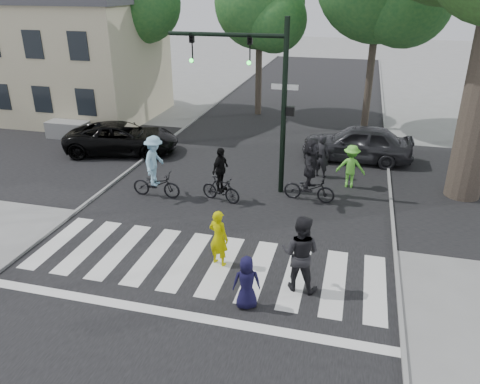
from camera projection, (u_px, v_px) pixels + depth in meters
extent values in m
plane|color=gray|center=(191.00, 284.00, 11.80)|extent=(120.00, 120.00, 0.00)
cube|color=black|center=(241.00, 202.00, 16.22)|extent=(10.00, 70.00, 0.01)
cube|color=black|center=(259.00, 171.00, 18.86)|extent=(70.00, 10.00, 0.01)
cube|color=gray|center=(109.00, 186.00, 17.35)|extent=(0.10, 70.00, 0.10)
cube|color=gray|center=(392.00, 217.00, 15.04)|extent=(0.10, 70.00, 0.10)
cube|color=silver|center=(58.00, 242.00, 13.71)|extent=(0.55, 3.00, 0.01)
cube|color=silver|center=(89.00, 246.00, 13.48)|extent=(0.55, 3.00, 0.01)
cube|color=silver|center=(120.00, 251.00, 13.25)|extent=(0.55, 3.00, 0.01)
cube|color=silver|center=(153.00, 255.00, 13.03)|extent=(0.55, 3.00, 0.01)
cube|color=silver|center=(186.00, 260.00, 12.80)|extent=(0.55, 3.00, 0.01)
cube|color=silver|center=(221.00, 265.00, 12.57)|extent=(0.55, 3.00, 0.01)
cube|color=silver|center=(258.00, 270.00, 12.34)|extent=(0.55, 3.00, 0.01)
cube|color=silver|center=(295.00, 276.00, 12.11)|extent=(0.55, 3.00, 0.01)
cube|color=silver|center=(334.00, 282.00, 11.88)|extent=(0.55, 3.00, 0.01)
cube|color=silver|center=(375.00, 287.00, 11.65)|extent=(0.55, 3.00, 0.01)
cube|color=silver|center=(173.00, 313.00, 10.74)|extent=(10.00, 0.30, 0.01)
cylinder|color=black|center=(284.00, 111.00, 15.77)|extent=(0.18, 0.18, 6.00)
cylinder|color=black|center=(226.00, 35.00, 15.25)|extent=(4.00, 0.14, 0.14)
imported|color=black|center=(250.00, 50.00, 15.25)|extent=(0.16, 0.20, 1.00)
sphere|color=#19E533|center=(249.00, 63.00, 15.31)|extent=(0.14, 0.14, 0.14)
imported|color=black|center=(192.00, 48.00, 15.71)|extent=(0.16, 0.20, 1.00)
sphere|color=#19E533|center=(191.00, 61.00, 15.77)|extent=(0.14, 0.14, 0.14)
cube|color=black|center=(290.00, 111.00, 15.72)|extent=(0.28, 0.18, 0.30)
cube|color=#FF660C|center=(294.00, 111.00, 15.70)|extent=(0.02, 0.14, 0.20)
cube|color=white|center=(285.00, 87.00, 15.45)|extent=(0.90, 0.04, 0.18)
cylinder|color=brown|center=(62.00, 55.00, 28.10)|extent=(0.36, 0.36, 5.95)
sphere|color=#205B29|center=(63.00, 11.00, 26.13)|extent=(3.64, 3.64, 3.64)
cylinder|color=brown|center=(134.00, 55.00, 26.41)|extent=(0.36, 0.36, 6.44)
sphere|color=#205B29|center=(142.00, 3.00, 24.25)|extent=(4.06, 4.06, 4.06)
cylinder|color=brown|center=(259.00, 64.00, 25.95)|extent=(0.36, 0.36, 5.60)
sphere|color=#205B29|center=(260.00, 2.00, 24.64)|extent=(4.80, 4.80, 4.80)
sphere|color=#205B29|center=(275.00, 20.00, 24.11)|extent=(3.36, 3.36, 3.36)
cylinder|color=brown|center=(371.00, 62.00, 23.20)|extent=(0.36, 0.36, 6.72)
sphere|color=#205B29|center=(406.00, 0.00, 20.95)|extent=(4.20, 4.20, 4.20)
cube|color=beige|center=(78.00, 62.00, 25.57)|extent=(8.00, 7.00, 6.00)
cube|color=black|center=(1.00, 97.00, 23.54)|extent=(1.00, 0.06, 1.30)
cube|color=black|center=(42.00, 99.00, 23.00)|extent=(1.00, 0.06, 1.30)
cube|color=black|center=(33.00, 44.00, 21.93)|extent=(1.00, 0.06, 1.30)
cube|color=black|center=(86.00, 102.00, 22.45)|extent=(1.00, 0.06, 1.30)
cube|color=black|center=(78.00, 46.00, 21.38)|extent=(1.00, 0.06, 1.30)
cube|color=gray|center=(70.00, 129.00, 22.94)|extent=(2.00, 1.20, 0.80)
imported|color=#BBBB00|center=(219.00, 238.00, 12.33)|extent=(0.67, 0.55, 1.59)
imported|color=black|center=(247.00, 283.00, 10.71)|extent=(0.75, 0.61, 1.33)
imported|color=black|center=(300.00, 253.00, 11.26)|extent=(1.05, 0.87, 1.98)
imported|color=black|center=(156.00, 184.00, 16.45)|extent=(1.76, 0.62, 0.92)
imported|color=#8CC0D9|center=(154.00, 161.00, 16.09)|extent=(0.66, 1.14, 1.77)
imported|color=black|center=(221.00, 189.00, 16.11)|extent=(1.54, 0.79, 0.89)
imported|color=black|center=(220.00, 170.00, 15.81)|extent=(0.60, 0.97, 1.54)
imported|color=black|center=(309.00, 188.00, 16.14)|extent=(1.81, 0.76, 0.93)
imported|color=black|center=(311.00, 164.00, 15.77)|extent=(0.66, 1.69, 1.78)
imported|color=black|center=(122.00, 138.00, 20.63)|extent=(5.26, 3.32, 1.35)
imported|color=#2C2C2F|center=(357.00, 143.00, 19.69)|extent=(4.55, 1.84, 1.55)
imported|color=#67DA3D|center=(351.00, 166.00, 17.09)|extent=(1.08, 0.66, 1.62)
imported|color=black|center=(322.00, 156.00, 17.97)|extent=(0.72, 0.58, 1.70)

